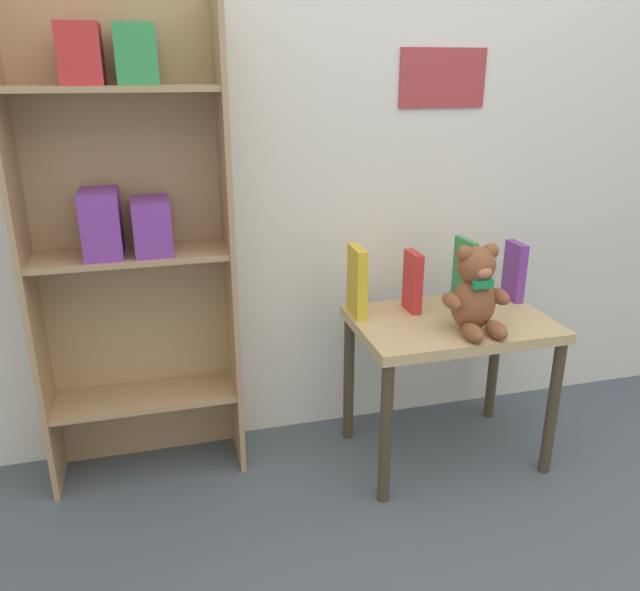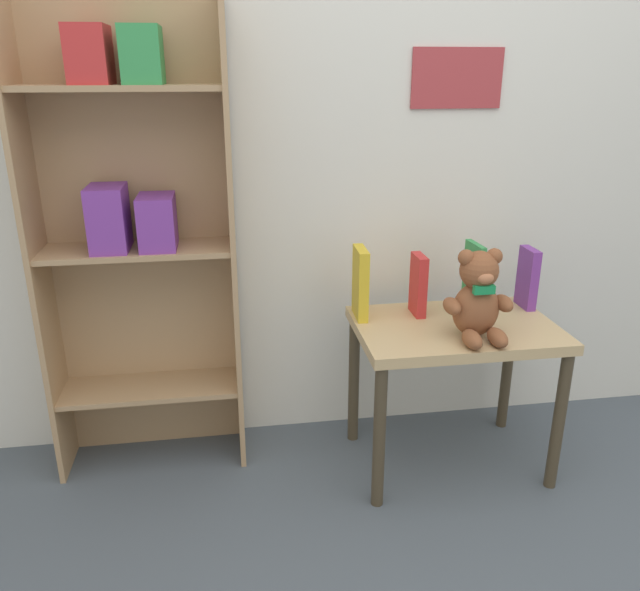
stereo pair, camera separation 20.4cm
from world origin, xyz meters
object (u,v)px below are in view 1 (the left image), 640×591
object	(u,v)px
display_table	(450,340)
book_standing_yellow	(357,282)
book_standing_green	(464,272)
bookshelf_side	(128,227)
book_standing_purple	(514,271)
book_standing_red	(413,282)
teddy_bear	(476,292)

from	to	relation	value
display_table	book_standing_yellow	xyz separation A→B (m)	(-0.30, 0.12, 0.20)
book_standing_green	bookshelf_side	bearing A→B (deg)	172.16
book_standing_yellow	book_standing_green	distance (m)	0.41
book_standing_purple	book_standing_yellow	bearing A→B (deg)	-179.76
book_standing_red	book_standing_purple	xyz separation A→B (m)	(0.41, 0.01, 0.00)
bookshelf_side	book_standing_green	size ratio (longest dim) A/B	6.50
display_table	book_standing_red	distance (m)	0.24
bookshelf_side	book_standing_red	distance (m)	0.97
display_table	teddy_bear	size ratio (longest dim) A/B	2.32
book_standing_green	book_standing_purple	xyz separation A→B (m)	(0.20, -0.00, -0.01)
bookshelf_side	teddy_bear	world-z (taller)	bookshelf_side
book_standing_red	book_standing_yellow	bearing A→B (deg)	177.87
teddy_bear	book_standing_red	size ratio (longest dim) A/B	1.35
teddy_bear	book_standing_red	xyz separation A→B (m)	(-0.12, 0.22, -0.02)
teddy_bear	book_standing_green	bearing A→B (deg)	71.24
display_table	book_standing_purple	size ratio (longest dim) A/B	3.09
display_table	teddy_bear	bearing A→B (deg)	-77.92
teddy_bear	book_standing_green	distance (m)	0.25
book_standing_yellow	book_standing_purple	size ratio (longest dim) A/B	1.12
book_standing_green	book_standing_purple	world-z (taller)	book_standing_green
teddy_bear	bookshelf_side	bearing A→B (deg)	162.59
bookshelf_side	display_table	size ratio (longest dim) A/B	2.36
book_standing_yellow	book_standing_green	xyz separation A→B (m)	(0.41, 0.00, -0.00)
book_standing_red	book_standing_purple	world-z (taller)	book_standing_purple
book_standing_purple	bookshelf_side	bearing A→B (deg)	175.76
teddy_bear	book_standing_yellow	distance (m)	0.40
bookshelf_side	teddy_bear	size ratio (longest dim) A/B	5.48
teddy_bear	book_standing_red	bearing A→B (deg)	119.46
bookshelf_side	book_standing_red	bearing A→B (deg)	-6.90
book_standing_red	book_standing_green	distance (m)	0.20
book_standing_yellow	book_standing_green	size ratio (longest dim) A/B	1.00
book_standing_purple	teddy_bear	bearing A→B (deg)	-140.78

